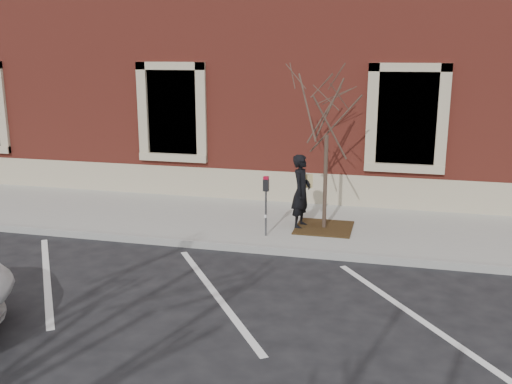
# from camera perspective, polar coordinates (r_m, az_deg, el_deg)

# --- Properties ---
(ground) EXTENTS (120.00, 120.00, 0.00)m
(ground) POSITION_cam_1_polar(r_m,az_deg,el_deg) (11.67, -0.72, -5.94)
(ground) COLOR #28282B
(ground) RESTS_ON ground
(sidewalk_near) EXTENTS (40.00, 3.50, 0.15)m
(sidewalk_near) POSITION_cam_1_polar(r_m,az_deg,el_deg) (13.26, 1.20, -3.15)
(sidewalk_near) COLOR #A8A79E
(sidewalk_near) RESTS_ON ground
(curb_near) EXTENTS (40.00, 0.12, 0.15)m
(curb_near) POSITION_cam_1_polar(r_m,az_deg,el_deg) (11.60, -0.78, -5.67)
(curb_near) COLOR #9E9E99
(curb_near) RESTS_ON ground
(parking_stripes) EXTENTS (28.00, 4.40, 0.01)m
(parking_stripes) POSITION_cam_1_polar(r_m,az_deg,el_deg) (9.71, -4.06, -10.16)
(parking_stripes) COLOR silver
(parking_stripes) RESTS_ON ground
(building_civic) EXTENTS (40.00, 8.62, 8.00)m
(building_civic) POSITION_cam_1_polar(r_m,az_deg,el_deg) (18.57, 5.50, 13.91)
(building_civic) COLOR maroon
(building_civic) RESTS_ON ground
(man) EXTENTS (0.49, 0.66, 1.64)m
(man) POSITION_cam_1_polar(r_m,az_deg,el_deg) (12.55, 4.55, 0.06)
(man) COLOR black
(man) RESTS_ON sidewalk_near
(parking_meter) EXTENTS (0.12, 0.09, 1.29)m
(parking_meter) POSITION_cam_1_polar(r_m,az_deg,el_deg) (11.91, 1.00, -0.29)
(parking_meter) COLOR #595B60
(parking_meter) RESTS_ON sidewalk_near
(tree_grate) EXTENTS (1.23, 1.23, 0.03)m
(tree_grate) POSITION_cam_1_polar(r_m,az_deg,el_deg) (12.73, 6.80, -3.56)
(tree_grate) COLOR #3E2A14
(tree_grate) RESTS_ON sidewalk_near
(sapling) EXTENTS (2.27, 2.27, 3.78)m
(sapling) POSITION_cam_1_polar(r_m,az_deg,el_deg) (12.21, 7.16, 8.29)
(sapling) COLOR #49342C
(sapling) RESTS_ON sidewalk_near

